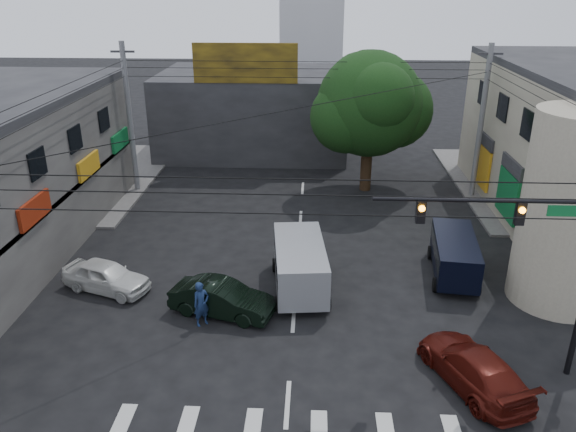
# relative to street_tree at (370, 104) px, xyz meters

# --- Properties ---
(ground) EXTENTS (160.00, 160.00, 0.00)m
(ground) POSITION_rel_street_tree_xyz_m (-4.00, -17.00, -5.47)
(ground) COLOR black
(ground) RESTS_ON ground
(sidewalk_far_left) EXTENTS (16.00, 16.00, 0.15)m
(sidewalk_far_left) POSITION_rel_street_tree_xyz_m (-22.00, 1.00, -5.40)
(sidewalk_far_left) COLOR #514F4C
(sidewalk_far_left) RESTS_ON ground
(corner_column) EXTENTS (4.00, 4.00, 8.00)m
(corner_column) POSITION_rel_street_tree_xyz_m (7.00, -13.00, -1.47)
(corner_column) COLOR gray
(corner_column) RESTS_ON ground
(building_far) EXTENTS (14.00, 10.00, 6.00)m
(building_far) POSITION_rel_street_tree_xyz_m (-8.00, 9.00, -2.47)
(building_far) COLOR #232326
(building_far) RESTS_ON ground
(billboard) EXTENTS (7.00, 0.30, 2.60)m
(billboard) POSITION_rel_street_tree_xyz_m (-8.00, 4.10, 1.83)
(billboard) COLOR olive
(billboard) RESTS_ON building_far
(street_tree) EXTENTS (6.40, 6.40, 8.70)m
(street_tree) POSITION_rel_street_tree_xyz_m (0.00, 0.00, 0.00)
(street_tree) COLOR black
(street_tree) RESTS_ON ground
(traffic_gantry) EXTENTS (7.10, 0.35, 7.20)m
(traffic_gantry) POSITION_rel_street_tree_xyz_m (3.82, -18.00, -0.64)
(traffic_gantry) COLOR black
(traffic_gantry) RESTS_ON ground
(utility_pole_far_left) EXTENTS (0.32, 0.32, 9.20)m
(utility_pole_far_left) POSITION_rel_street_tree_xyz_m (-14.50, -1.00, -0.87)
(utility_pole_far_left) COLOR #59595B
(utility_pole_far_left) RESTS_ON ground
(utility_pole_far_right) EXTENTS (0.32, 0.32, 9.20)m
(utility_pole_far_right) POSITION_rel_street_tree_xyz_m (6.50, -1.00, -0.87)
(utility_pole_far_right) COLOR #59595B
(utility_pole_far_right) RESTS_ON ground
(dark_sedan) EXTENTS (3.66, 4.95, 1.38)m
(dark_sedan) POSITION_rel_street_tree_xyz_m (-6.88, -14.88, -4.78)
(dark_sedan) COLOR black
(dark_sedan) RESTS_ON ground
(white_compact) EXTENTS (4.03, 4.90, 1.33)m
(white_compact) POSITION_rel_street_tree_xyz_m (-12.16, -13.25, -4.81)
(white_compact) COLOR silver
(white_compact) RESTS_ON ground
(maroon_sedan) EXTENTS (5.18, 5.97, 1.34)m
(maroon_sedan) POSITION_rel_street_tree_xyz_m (2.08, -18.73, -4.80)
(maroon_sedan) COLOR #440E09
(maroon_sedan) RESTS_ON ground
(silver_minivan) EXTENTS (5.32, 3.03, 2.11)m
(silver_minivan) POSITION_rel_street_tree_xyz_m (-3.82, -12.78, -4.42)
(silver_minivan) COLOR gray
(silver_minivan) RESTS_ON ground
(navy_van) EXTENTS (5.03, 2.83, 1.85)m
(navy_van) POSITION_rel_street_tree_xyz_m (3.08, -11.24, -4.55)
(navy_van) COLOR black
(navy_van) RESTS_ON ground
(traffic_officer) EXTENTS (1.10, 1.09, 1.83)m
(traffic_officer) POSITION_rel_street_tree_xyz_m (-7.54, -15.67, -4.56)
(traffic_officer) COLOR #142346
(traffic_officer) RESTS_ON ground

